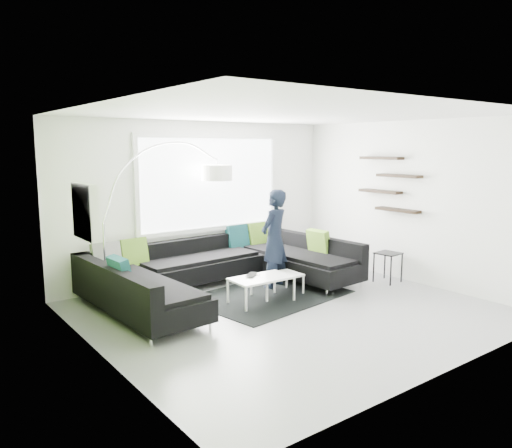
{
  "coord_description": "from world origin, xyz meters",
  "views": [
    {
      "loc": [
        -4.58,
        -5.26,
        2.35
      ],
      "look_at": [
        0.05,
        0.9,
        1.16
      ],
      "focal_mm": 35.0,
      "sensor_mm": 36.0,
      "label": 1
    }
  ],
  "objects_px": {
    "coffee_table": "(270,286)",
    "side_table": "(388,267)",
    "person": "(274,239)",
    "laptop": "(254,275)",
    "arc_lamp": "(103,223)",
    "sectional_sofa": "(227,271)"
  },
  "relations": [
    {
      "from": "sectional_sofa",
      "to": "side_table",
      "type": "relative_size",
      "value": 7.97
    },
    {
      "from": "arc_lamp",
      "to": "sectional_sofa",
      "type": "bearing_deg",
      "value": -20.23
    },
    {
      "from": "person",
      "to": "sectional_sofa",
      "type": "bearing_deg",
      "value": -30.42
    },
    {
      "from": "person",
      "to": "laptop",
      "type": "distance_m",
      "value": 0.94
    },
    {
      "from": "person",
      "to": "laptop",
      "type": "xyz_separation_m",
      "value": [
        -0.73,
        -0.41,
        -0.42
      ]
    },
    {
      "from": "side_table",
      "to": "coffee_table",
      "type": "bearing_deg",
      "value": 168.0
    },
    {
      "from": "sectional_sofa",
      "to": "laptop",
      "type": "xyz_separation_m",
      "value": [
        0.14,
        -0.56,
        0.02
      ]
    },
    {
      "from": "coffee_table",
      "to": "side_table",
      "type": "height_order",
      "value": "side_table"
    },
    {
      "from": "coffee_table",
      "to": "side_table",
      "type": "relative_size",
      "value": 2.3
    },
    {
      "from": "sectional_sofa",
      "to": "side_table",
      "type": "bearing_deg",
      "value": -25.48
    },
    {
      "from": "sectional_sofa",
      "to": "laptop",
      "type": "distance_m",
      "value": 0.57
    },
    {
      "from": "coffee_table",
      "to": "side_table",
      "type": "bearing_deg",
      "value": -10.6
    },
    {
      "from": "arc_lamp",
      "to": "side_table",
      "type": "relative_size",
      "value": 4.64
    },
    {
      "from": "side_table",
      "to": "person",
      "type": "height_order",
      "value": "person"
    },
    {
      "from": "arc_lamp",
      "to": "coffee_table",
      "type": "bearing_deg",
      "value": -28.65
    },
    {
      "from": "arc_lamp",
      "to": "side_table",
      "type": "xyz_separation_m",
      "value": [
        4.33,
        -1.92,
        -0.96
      ]
    },
    {
      "from": "arc_lamp",
      "to": "laptop",
      "type": "xyz_separation_m",
      "value": [
        1.81,
        -1.38,
        -0.81
      ]
    },
    {
      "from": "arc_lamp",
      "to": "person",
      "type": "bearing_deg",
      "value": -14.86
    },
    {
      "from": "coffee_table",
      "to": "person",
      "type": "distance_m",
      "value": 0.91
    },
    {
      "from": "sectional_sofa",
      "to": "side_table",
      "type": "height_order",
      "value": "sectional_sofa"
    },
    {
      "from": "arc_lamp",
      "to": "person",
      "type": "xyz_separation_m",
      "value": [
        2.54,
        -0.97,
        -0.39
      ]
    },
    {
      "from": "coffee_table",
      "to": "person",
      "type": "bearing_deg",
      "value": 46.58
    }
  ]
}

